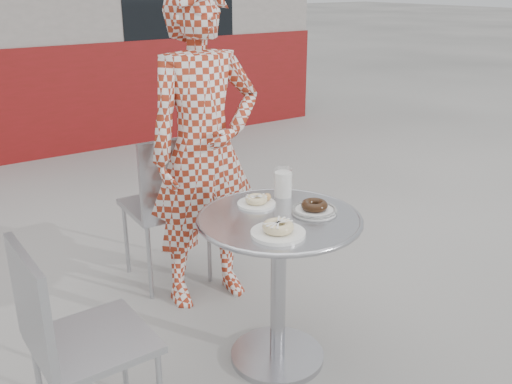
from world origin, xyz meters
TOP-DOWN VIEW (x-y plane):
  - ground at (0.00, 0.00)m, footprint 60.00×60.00m
  - bistro_table at (-0.04, -0.00)m, footprint 0.66×0.66m
  - chair_far at (-0.11, 0.91)m, footprint 0.41×0.42m
  - chair_left at (-0.84, -0.01)m, footprint 0.39×0.38m
  - seated_person at (-0.01, 0.65)m, footprint 0.60×0.42m
  - plate_far at (-0.04, 0.15)m, footprint 0.16×0.16m
  - plate_near at (-0.14, -0.13)m, footprint 0.20×0.20m
  - plate_checker at (0.11, -0.04)m, footprint 0.19×0.19m
  - milk_cup at (0.11, 0.18)m, footprint 0.08×0.08m

SIDE VIEW (x-z plane):
  - ground at x=0.00m, z-range 0.00..0.00m
  - chair_left at x=-0.84m, z-range -0.15..0.63m
  - chair_far at x=-0.11m, z-range -0.16..0.67m
  - bistro_table at x=-0.04m, z-range 0.17..0.84m
  - plate_checker at x=0.11m, z-range 0.66..0.71m
  - plate_far at x=-0.04m, z-range 0.67..0.71m
  - plate_near at x=-0.14m, z-range 0.66..0.72m
  - milk_cup at x=0.11m, z-range 0.67..0.80m
  - seated_person at x=-0.01m, z-range 0.00..1.56m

